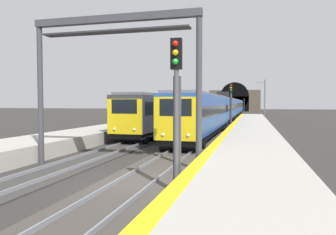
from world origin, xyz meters
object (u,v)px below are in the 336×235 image
object	(u,v)px
train_main_approaching	(228,108)
railway_signal_mid	(231,102)
train_adjacent_platform	(197,108)
railway_signal_near	(176,101)
catenary_mast_near	(265,99)
railway_signal_far	(244,104)
overhead_signal_gantry	(114,53)

from	to	relation	value
train_main_approaching	railway_signal_mid	size ratio (longest dim) A/B	14.83
train_adjacent_platform	railway_signal_near	xyz separation A→B (m)	(-42.06, -6.31, 0.95)
railway_signal_mid	catenary_mast_near	bearing A→B (deg)	169.67
train_main_approaching	railway_signal_near	bearing A→B (deg)	2.81
train_adjacent_platform	railway_signal_far	world-z (taller)	train_adjacent_platform
railway_signal_mid	catenary_mast_near	world-z (taller)	catenary_mast_near
catenary_mast_near	railway_signal_mid	bearing A→B (deg)	169.67
railway_signal_far	overhead_signal_gantry	xyz separation A→B (m)	(-89.50, 4.06, 2.78)
train_adjacent_platform	overhead_signal_gantry	world-z (taller)	overhead_signal_gantry
train_main_approaching	railway_signal_far	xyz separation A→B (m)	(44.55, -1.81, 0.58)
railway_signal_near	railway_signal_far	world-z (taller)	railway_signal_near
catenary_mast_near	train_adjacent_platform	bearing A→B (deg)	140.29
railway_signal_mid	railway_signal_far	xyz separation A→B (m)	(64.60, -0.00, -0.49)
train_main_approaching	catenary_mast_near	distance (m)	9.54
train_adjacent_platform	railway_signal_far	xyz separation A→B (m)	(51.40, -6.31, 0.53)
overhead_signal_gantry	train_main_approaching	bearing A→B (deg)	-2.87
train_adjacent_platform	railway_signal_far	size ratio (longest dim) A/B	13.51
train_adjacent_platform	overhead_signal_gantry	distance (m)	38.31
railway_signal_near	train_main_approaching	bearing A→B (deg)	-177.88
overhead_signal_gantry	catenary_mast_near	bearing A→B (deg)	-9.82
train_main_approaching	railway_signal_far	world-z (taller)	train_main_approaching
railway_signal_far	catenary_mast_near	xyz separation A→B (m)	(-37.95, -4.86, 1.17)
railway_signal_mid	catenary_mast_near	distance (m)	27.10
train_main_approaching	overhead_signal_gantry	bearing A→B (deg)	-2.18
catenary_mast_near	railway_signal_near	bearing A→B (deg)	175.00
railway_signal_near	overhead_signal_gantry	size ratio (longest dim) A/B	0.62
railway_signal_far	railway_signal_near	bearing A→B (deg)	0.00
train_adjacent_platform	catenary_mast_near	distance (m)	17.56
train_adjacent_platform	railway_signal_near	world-z (taller)	railway_signal_near
railway_signal_far	train_main_approaching	bearing A→B (deg)	-2.33
train_adjacent_platform	overhead_signal_gantry	xyz separation A→B (m)	(-38.10, -2.25, 3.32)
overhead_signal_gantry	catenary_mast_near	world-z (taller)	catenary_mast_near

